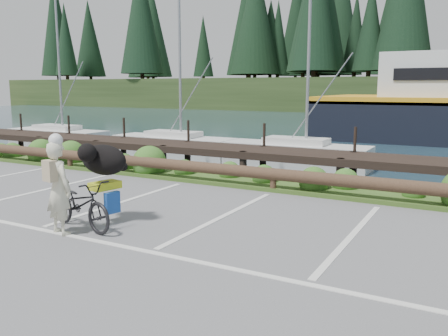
# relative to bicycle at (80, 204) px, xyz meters

# --- Properties ---
(ground) EXTENTS (72.00, 72.00, 0.00)m
(ground) POSITION_rel_bicycle_xyz_m (1.92, -0.02, -0.46)
(ground) COLOR #5B5B5E
(vegetation_strip) EXTENTS (34.00, 1.60, 0.10)m
(vegetation_strip) POSITION_rel_bicycle_xyz_m (1.92, 5.28, -0.41)
(vegetation_strip) COLOR #3D5B21
(vegetation_strip) RESTS_ON ground
(log_rail) EXTENTS (32.00, 0.30, 0.60)m
(log_rail) POSITION_rel_bicycle_xyz_m (1.92, 4.58, -0.46)
(log_rail) COLOR #443021
(log_rail) RESTS_ON ground
(bicycle) EXTENTS (1.85, 0.95, 0.93)m
(bicycle) POSITION_rel_bicycle_xyz_m (0.00, 0.00, 0.00)
(bicycle) COLOR black
(bicycle) RESTS_ON ground
(cyclist) EXTENTS (0.67, 0.51, 1.66)m
(cyclist) POSITION_rel_bicycle_xyz_m (-0.08, -0.40, 0.37)
(cyclist) COLOR beige
(cyclist) RESTS_ON ground
(dog) EXTENTS (0.68, 1.09, 0.59)m
(dog) POSITION_rel_bicycle_xyz_m (0.11, 0.56, 0.76)
(dog) COLOR black
(dog) RESTS_ON bicycle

